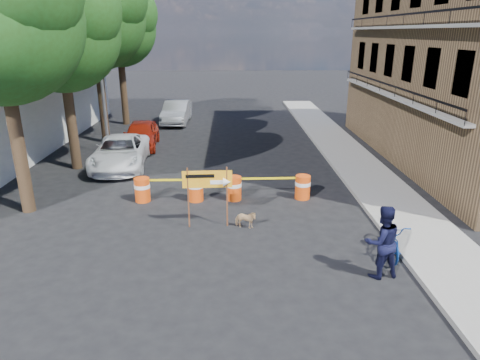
{
  "coord_description": "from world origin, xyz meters",
  "views": [
    {
      "loc": [
        0.29,
        -12.02,
        5.95
      ],
      "look_at": [
        0.6,
        1.38,
        1.3
      ],
      "focal_mm": 32.0,
      "sensor_mm": 36.0,
      "label": 1
    }
  ],
  "objects_px": {
    "barrel_far_right": "(303,187)",
    "detour_sign": "(214,183)",
    "barrel_mid_left": "(196,189)",
    "sedan_silver": "(177,112)",
    "barrel_far_left": "(142,189)",
    "bicycle": "(393,221)",
    "pedestrian": "(382,242)",
    "suv_white": "(120,152)",
    "sedan_red": "(141,134)",
    "barrel_mid_right": "(234,188)",
    "dog": "(245,220)"
  },
  "relations": [
    {
      "from": "pedestrian",
      "to": "suv_white",
      "type": "bearing_deg",
      "value": -58.74
    },
    {
      "from": "pedestrian",
      "to": "sedan_silver",
      "type": "xyz_separation_m",
      "value": [
        -7.46,
        19.77,
        -0.21
      ]
    },
    {
      "from": "barrel_mid_right",
      "to": "barrel_far_left",
      "type": "bearing_deg",
      "value": -178.7
    },
    {
      "from": "barrel_far_right",
      "to": "barrel_far_left",
      "type": "bearing_deg",
      "value": -178.72
    },
    {
      "from": "barrel_mid_right",
      "to": "sedan_red",
      "type": "bearing_deg",
      "value": 122.33
    },
    {
      "from": "barrel_far_right",
      "to": "pedestrian",
      "type": "xyz_separation_m",
      "value": [
        1.09,
        -5.44,
        0.5
      ]
    },
    {
      "from": "barrel_mid_right",
      "to": "sedan_silver",
      "type": "height_order",
      "value": "sedan_silver"
    },
    {
      "from": "barrel_mid_right",
      "to": "dog",
      "type": "height_order",
      "value": "barrel_mid_right"
    },
    {
      "from": "barrel_far_right",
      "to": "dog",
      "type": "xyz_separation_m",
      "value": [
        -2.24,
        -2.54,
        -0.17
      ]
    },
    {
      "from": "dog",
      "to": "bicycle",
      "type": "bearing_deg",
      "value": -97.72
    },
    {
      "from": "suv_white",
      "to": "dog",
      "type": "bearing_deg",
      "value": -55.04
    },
    {
      "from": "detour_sign",
      "to": "sedan_red",
      "type": "bearing_deg",
      "value": 110.7
    },
    {
      "from": "barrel_mid_left",
      "to": "barrel_far_right",
      "type": "bearing_deg",
      "value": 1.72
    },
    {
      "from": "barrel_far_right",
      "to": "sedan_silver",
      "type": "xyz_separation_m",
      "value": [
        -6.37,
        14.33,
        0.28
      ]
    },
    {
      "from": "pedestrian",
      "to": "barrel_mid_left",
      "type": "bearing_deg",
      "value": -57.62
    },
    {
      "from": "barrel_far_right",
      "to": "bicycle",
      "type": "bearing_deg",
      "value": -66.9
    },
    {
      "from": "pedestrian",
      "to": "sedan_silver",
      "type": "bearing_deg",
      "value": -80.66
    },
    {
      "from": "barrel_far_left",
      "to": "bicycle",
      "type": "distance_m",
      "value": 8.81
    },
    {
      "from": "barrel_far_right",
      "to": "sedan_silver",
      "type": "height_order",
      "value": "sedan_silver"
    },
    {
      "from": "barrel_mid_left",
      "to": "suv_white",
      "type": "height_order",
      "value": "suv_white"
    },
    {
      "from": "barrel_mid_left",
      "to": "sedan_silver",
      "type": "xyz_separation_m",
      "value": [
        -2.37,
        14.45,
        0.28
      ]
    },
    {
      "from": "barrel_far_right",
      "to": "detour_sign",
      "type": "distance_m",
      "value": 4.12
    },
    {
      "from": "detour_sign",
      "to": "suv_white",
      "type": "xyz_separation_m",
      "value": [
        -4.58,
        6.59,
        -0.77
      ]
    },
    {
      "from": "barrel_far_right",
      "to": "detour_sign",
      "type": "xyz_separation_m",
      "value": [
        -3.21,
        -2.37,
        1.0
      ]
    },
    {
      "from": "sedan_red",
      "to": "sedan_silver",
      "type": "distance_m",
      "value": 6.7
    },
    {
      "from": "sedan_red",
      "to": "barrel_far_right",
      "type": "bearing_deg",
      "value": -49.9
    },
    {
      "from": "barrel_far_right",
      "to": "dog",
      "type": "height_order",
      "value": "barrel_far_right"
    },
    {
      "from": "pedestrian",
      "to": "dog",
      "type": "height_order",
      "value": "pedestrian"
    },
    {
      "from": "barrel_mid_right",
      "to": "barrel_far_right",
      "type": "bearing_deg",
      "value": 1.25
    },
    {
      "from": "sedan_silver",
      "to": "detour_sign",
      "type": "bearing_deg",
      "value": -77.52
    },
    {
      "from": "detour_sign",
      "to": "sedan_red",
      "type": "distance_m",
      "value": 11.0
    },
    {
      "from": "detour_sign",
      "to": "barrel_mid_left",
      "type": "bearing_deg",
      "value": 106.84
    },
    {
      "from": "barrel_mid_left",
      "to": "sedan_red",
      "type": "xyz_separation_m",
      "value": [
        -3.51,
        7.85,
        0.25
      ]
    },
    {
      "from": "barrel_far_right",
      "to": "bicycle",
      "type": "xyz_separation_m",
      "value": [
        1.81,
        -4.24,
        0.52
      ]
    },
    {
      "from": "barrel_far_left",
      "to": "barrel_mid_left",
      "type": "height_order",
      "value": "same"
    },
    {
      "from": "suv_white",
      "to": "sedan_silver",
      "type": "xyz_separation_m",
      "value": [
        1.42,
        10.11,
        0.06
      ]
    },
    {
      "from": "detour_sign",
      "to": "suv_white",
      "type": "relative_size",
      "value": 0.4
    },
    {
      "from": "barrel_mid_right",
      "to": "dog",
      "type": "distance_m",
      "value": 2.52
    },
    {
      "from": "barrel_far_right",
      "to": "pedestrian",
      "type": "distance_m",
      "value": 5.57
    },
    {
      "from": "pedestrian",
      "to": "sedan_red",
      "type": "relative_size",
      "value": 0.46
    },
    {
      "from": "detour_sign",
      "to": "dog",
      "type": "bearing_deg",
      "value": -12.28
    },
    {
      "from": "barrel_mid_right",
      "to": "pedestrian",
      "type": "bearing_deg",
      "value": -55.71
    },
    {
      "from": "barrel_mid_right",
      "to": "dog",
      "type": "xyz_separation_m",
      "value": [
        0.34,
        -2.49,
        -0.17
      ]
    },
    {
      "from": "sedan_silver",
      "to": "barrel_mid_left",
      "type": "bearing_deg",
      "value": -78.89
    },
    {
      "from": "barrel_mid_right",
      "to": "suv_white",
      "type": "distance_m",
      "value": 6.74
    },
    {
      "from": "barrel_far_right",
      "to": "suv_white",
      "type": "xyz_separation_m",
      "value": [
        -7.79,
        4.22,
        0.23
      ]
    },
    {
      "from": "barrel_mid_right",
      "to": "barrel_far_right",
      "type": "distance_m",
      "value": 2.58
    },
    {
      "from": "sedan_red",
      "to": "pedestrian",
      "type": "bearing_deg",
      "value": -60.93
    },
    {
      "from": "barrel_mid_left",
      "to": "sedan_silver",
      "type": "bearing_deg",
      "value": 99.32
    },
    {
      "from": "barrel_far_right",
      "to": "suv_white",
      "type": "relative_size",
      "value": 0.18
    }
  ]
}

